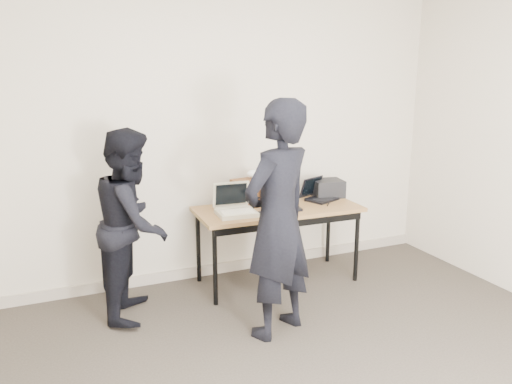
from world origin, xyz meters
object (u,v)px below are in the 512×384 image
leather_satchel (251,191)px  person_typist (278,221)px  desk (278,214)px  equipment_box (328,188)px  laptop_right (318,195)px  laptop_center (280,202)px  person_observer (133,224)px  laptop_beige (235,208)px

leather_satchel → person_typist: 1.09m
desk → equipment_box: bearing=18.4°
laptop_right → equipment_box: (0.15, 0.07, 0.04)m
leather_satchel → laptop_right: bearing=-16.8°
laptop_center → person_typist: size_ratio=0.20×
laptop_center → laptop_right: 0.48m
desk → laptop_right: bearing=15.4°
person_observer → equipment_box: bearing=-61.8°
laptop_center → person_observer: bearing=-167.6°
laptop_center → person_typist: person_typist is taller
leather_satchel → laptop_beige: bearing=-141.9°
equipment_box → person_observer: person_observer is taller
laptop_center → desk: bearing=-172.4°
equipment_box → desk: bearing=-163.1°
desk → laptop_beige: 0.45m
person_typist → person_observer: size_ratio=1.16×
person_typist → laptop_center: bearing=-141.5°
person_observer → laptop_beige: bearing=-66.3°
leather_satchel → desk: bearing=-59.3°
desk → laptop_beige: bearing=-173.7°
person_typist → desk: bearing=-140.7°
person_observer → laptop_center: bearing=-66.1°
laptop_center → equipment_box: laptop_center is taller
laptop_center → person_observer: 1.35m
laptop_right → person_typist: person_typist is taller
person_typist → equipment_box: bearing=-160.0°
desk → laptop_center: size_ratio=4.24×
laptop_beige → laptop_center: bearing=8.2°
laptop_center → laptop_right: bearing=22.6°
laptop_right → person_observer: 1.82m
desk → laptop_beige: size_ratio=4.36×
laptop_right → person_typist: 1.31m
person_typist → leather_satchel: bearing=-126.9°
desk → equipment_box: (0.63, 0.19, 0.14)m
laptop_center → equipment_box: 0.64m
laptop_beige → laptop_center: (0.45, 0.04, 0.00)m
laptop_beige → equipment_box: bearing=15.6°
equipment_box → laptop_center: bearing=-162.7°
laptop_center → person_observer: person_observer is taller
equipment_box → laptop_right: bearing=-154.1°
equipment_box → person_observer: bearing=-171.6°
laptop_beige → person_typist: person_typist is taller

